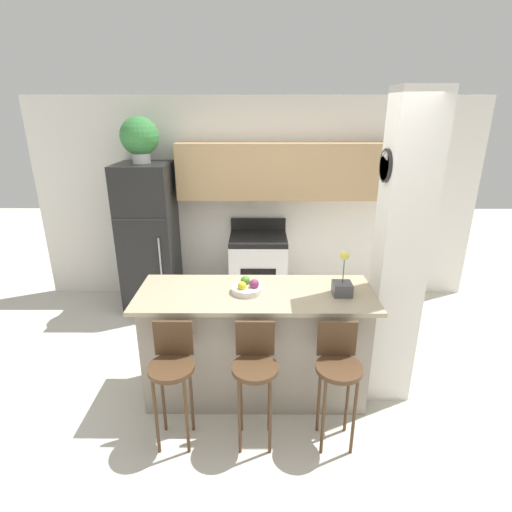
# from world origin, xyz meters

# --- Properties ---
(ground_plane) EXTENTS (14.00, 14.00, 0.00)m
(ground_plane) POSITION_xyz_m (0.00, 0.00, 0.00)
(ground_plane) COLOR beige
(wall_back) EXTENTS (5.60, 0.38, 2.55)m
(wall_back) POSITION_xyz_m (0.13, 2.01, 1.44)
(wall_back) COLOR white
(wall_back) RESTS_ON ground_plane
(pillar_right) EXTENTS (0.38, 0.32, 2.55)m
(pillar_right) POSITION_xyz_m (1.15, 0.04, 1.28)
(pillar_right) COLOR white
(pillar_right) RESTS_ON ground_plane
(counter_bar) EXTENTS (1.95, 0.72, 0.98)m
(counter_bar) POSITION_xyz_m (0.00, 0.00, 0.50)
(counter_bar) COLOR gray
(counter_bar) RESTS_ON ground_plane
(refrigerator) EXTENTS (0.63, 0.69, 1.80)m
(refrigerator) POSITION_xyz_m (-1.32, 1.70, 0.90)
(refrigerator) COLOR black
(refrigerator) RESTS_ON ground_plane
(stove_range) EXTENTS (0.71, 0.61, 1.07)m
(stove_range) POSITION_xyz_m (0.02, 1.74, 0.46)
(stove_range) COLOR white
(stove_range) RESTS_ON ground_plane
(bar_stool_left) EXTENTS (0.34, 0.34, 0.96)m
(bar_stool_left) POSITION_xyz_m (-0.60, -0.54, 0.63)
(bar_stool_left) COLOR #4C331E
(bar_stool_left) RESTS_ON ground_plane
(bar_stool_mid) EXTENTS (0.34, 0.34, 0.96)m
(bar_stool_mid) POSITION_xyz_m (0.00, -0.54, 0.63)
(bar_stool_mid) COLOR #4C331E
(bar_stool_mid) RESTS_ON ground_plane
(bar_stool_right) EXTENTS (0.34, 0.34, 0.96)m
(bar_stool_right) POSITION_xyz_m (0.60, -0.54, 0.63)
(bar_stool_right) COLOR #4C331E
(bar_stool_right) RESTS_ON ground_plane
(potted_plant_on_fridge) EXTENTS (0.43, 0.43, 0.51)m
(potted_plant_on_fridge) POSITION_xyz_m (-1.32, 1.70, 2.09)
(potted_plant_on_fridge) COLOR silver
(potted_plant_on_fridge) RESTS_ON refrigerator
(orchid_vase) EXTENTS (0.15, 0.15, 0.37)m
(orchid_vase) POSITION_xyz_m (0.70, -0.04, 1.07)
(orchid_vase) COLOR #4C4C51
(orchid_vase) RESTS_ON counter_bar
(fruit_bowl) EXTENTS (0.26, 0.26, 0.12)m
(fruit_bowl) POSITION_xyz_m (-0.07, 0.00, 1.02)
(fruit_bowl) COLOR silver
(fruit_bowl) RESTS_ON counter_bar
(trash_bin) EXTENTS (0.28, 0.28, 0.38)m
(trash_bin) POSITION_xyz_m (-0.78, 1.46, 0.19)
(trash_bin) COLOR #59595B
(trash_bin) RESTS_ON ground_plane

